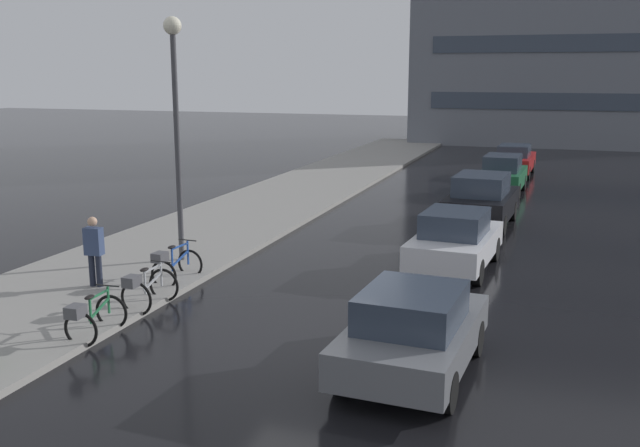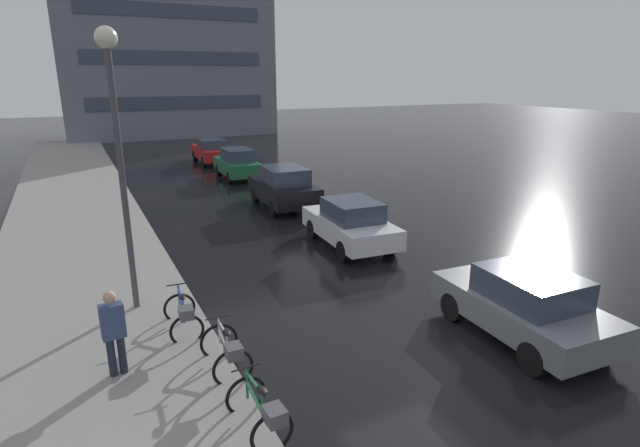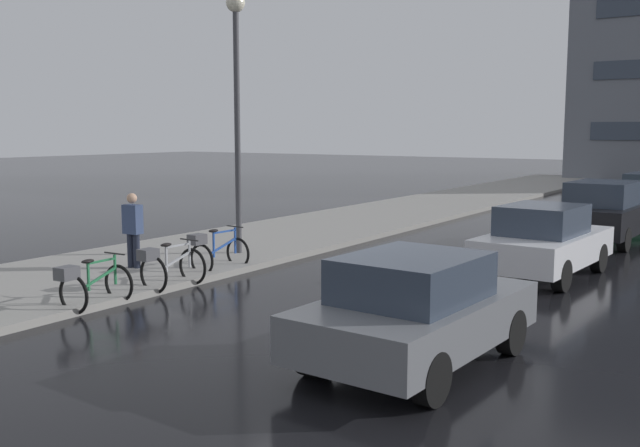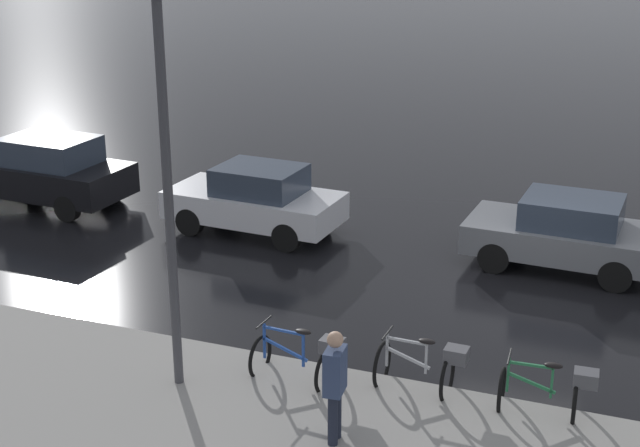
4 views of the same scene
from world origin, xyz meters
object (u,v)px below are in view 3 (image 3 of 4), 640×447
bicycle_third (215,251)px  car_black (604,212)px  bicycle_second (168,266)px  streetlamp (237,78)px  car_grey (416,309)px  pedestrian (133,229)px  bicycle_nearest (90,283)px  car_white (543,241)px

bicycle_third → car_black: size_ratio=0.35×
bicycle_second → car_black: 12.42m
streetlamp → bicycle_second: bearing=-71.7°
bicycle_second → car_black: size_ratio=0.32×
car_grey → pedestrian: size_ratio=2.20×
pedestrian → bicycle_nearest: bearing=-55.2°
bicycle_nearest → car_white: car_white is taller
bicycle_nearest → pedestrian: (-1.81, 2.61, 0.53)m
bicycle_nearest → car_black: bearing=66.0°
bicycle_second → pedestrian: size_ratio=0.77×
bicycle_nearest → bicycle_second: (0.01, 1.85, 0.02)m
bicycle_nearest → bicycle_second: size_ratio=1.01×
car_black → streetlamp: streetlamp is taller
bicycle_second → bicycle_third: bearing=102.8°
car_white → car_black: car_black is taller
car_white → car_black: size_ratio=0.96×
streetlamp → pedestrian: bearing=-103.4°
bicycle_second → car_black: bearing=62.6°
bicycle_nearest → car_black: size_ratio=0.33×
bicycle_nearest → streetlamp: streetlamp is taller
bicycle_third → bicycle_second: bearing=-77.2°
car_grey → car_black: 12.40m
bicycle_nearest → car_white: (5.71, 7.23, 0.30)m
streetlamp → car_black: bearing=47.4°
bicycle_nearest → pedestrian: size_ratio=0.77×
car_grey → bicycle_nearest: bearing=-175.5°
bicycle_third → streetlamp: size_ratio=0.23×
pedestrian → streetlamp: size_ratio=0.28×
car_grey → car_white: (-0.30, 6.76, 0.01)m
car_grey → car_white: car_white is taller
bicycle_second → streetlamp: bearing=108.3°
bicycle_third → pedestrian: 1.83m
bicycle_second → car_white: bearing=43.3°
car_black → streetlamp: size_ratio=0.67×
pedestrian → streetlamp: streetlamp is taller
car_grey → pedestrian: bearing=164.7°
car_black → streetlamp: 10.76m
bicycle_second → pedestrian: 2.04m
bicycle_third → pedestrian: pedestrian is taller
bicycle_second → car_white: car_white is taller
car_white → streetlamp: size_ratio=0.64×
bicycle_second → streetlamp: 5.36m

